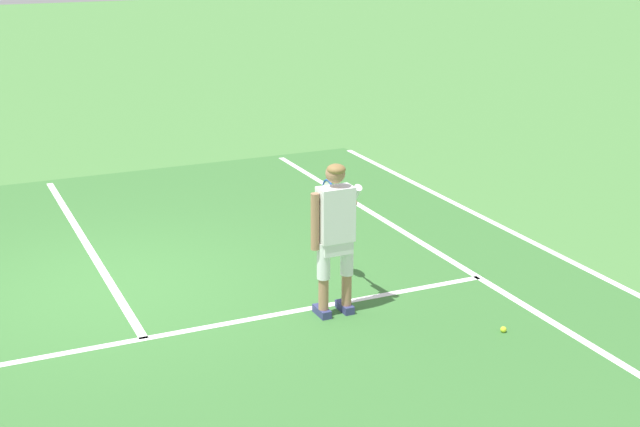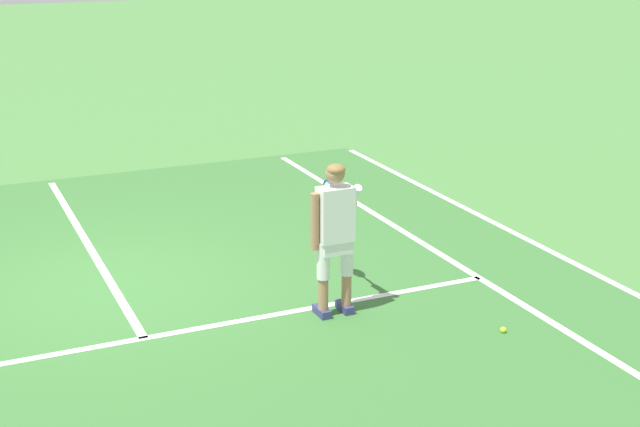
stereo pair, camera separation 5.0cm
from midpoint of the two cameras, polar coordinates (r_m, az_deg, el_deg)
The scene contains 8 objects.
ground_plane at distance 11.14m, azimuth -12.82°, elevation -4.34°, with size 80.00×80.00×0.00m, color #477F3D.
court_inner_surface at distance 10.61m, azimuth -12.17°, elevation -5.43°, with size 10.98×11.12×0.00m, color #387033.
line_service at distance 9.68m, azimuth -10.84°, elevation -7.69°, with size 8.23×0.10×0.01m, color white.
line_centre_service at distance 12.59m, azimuth -14.28°, elevation -1.80°, with size 0.10×6.40×0.01m, color white.
line_singles_right at distance 12.02m, azimuth 7.33°, elevation -2.32°, with size 0.10×10.72×0.01m, color white.
line_doubles_right at distance 12.76m, azimuth 12.63°, elevation -1.42°, with size 0.10×10.72×0.01m, color white.
tennis_player at distance 9.72m, azimuth 1.08°, elevation -0.95°, with size 0.63×1.12×1.71m.
tennis_ball_near_feet at distance 9.82m, azimuth 11.56°, elevation -7.16°, with size 0.07×0.07×0.07m, color #CCE02D.
Camera 2 is at (-1.81, -10.19, 4.13)m, focal length 51.04 mm.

